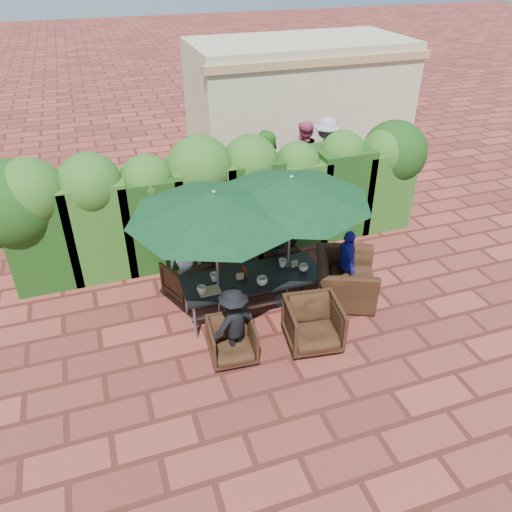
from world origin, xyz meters
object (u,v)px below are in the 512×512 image
object	(u,v)px
chair_far_right	(277,255)
chair_end_right	(346,272)
dining_table	(252,280)
umbrella_left	(214,205)
chair_far_left	(186,275)
chair_near_right	(313,322)
chair_near_left	(232,339)
chair_far_mid	(236,266)
umbrella_right	(291,189)

from	to	relation	value
chair_far_right	chair_end_right	bearing A→B (deg)	130.12
dining_table	umbrella_left	world-z (taller)	umbrella_left
dining_table	chair_far_left	bearing A→B (deg)	134.48
umbrella_left	chair_near_right	distance (m)	2.40
umbrella_left	chair_end_right	bearing A→B (deg)	-1.04
chair_far_left	chair_near_left	distance (m)	1.92
chair_far_mid	dining_table	bearing A→B (deg)	104.33
chair_near_right	chair_near_left	bearing A→B (deg)	-177.35
umbrella_left	chair_near_left	distance (m)	2.05
umbrella_right	chair_far_left	bearing A→B (deg)	151.33
chair_far_mid	umbrella_left	bearing A→B (deg)	72.16
dining_table	chair_near_left	size ratio (longest dim) A/B	3.29
umbrella_right	chair_far_left	world-z (taller)	umbrella_right
chair_end_right	dining_table	bearing A→B (deg)	110.58
chair_end_right	chair_far_right	bearing A→B (deg)	60.06
umbrella_right	chair_near_left	xyz separation A→B (m)	(-1.32, -1.01, -1.85)
chair_far_mid	chair_far_right	size ratio (longest dim) A/B	1.09
umbrella_right	chair_near_right	world-z (taller)	umbrella_right
chair_far_right	umbrella_right	bearing A→B (deg)	83.37
dining_table	umbrella_right	bearing A→B (deg)	6.66
chair_far_mid	chair_near_left	size ratio (longest dim) A/B	1.10
chair_far_right	chair_near_left	bearing A→B (deg)	57.07
umbrella_left	chair_near_right	bearing A→B (deg)	-38.43
umbrella_right	chair_far_right	bearing A→B (deg)	79.46
chair_far_left	chair_end_right	xyz separation A→B (m)	(2.65, -1.06, 0.16)
umbrella_right	chair_end_right	world-z (taller)	umbrella_right
chair_far_left	chair_far_mid	size ratio (longest dim) A/B	0.91
umbrella_left	chair_end_right	world-z (taller)	umbrella_left
dining_table	umbrella_right	size ratio (longest dim) A/B	0.91
chair_far_left	chair_far_mid	xyz separation A→B (m)	(0.92, -0.04, 0.04)
dining_table	chair_far_right	distance (m)	1.40
chair_far_right	umbrella_left	bearing A→B (deg)	41.61
chair_end_right	chair_near_right	bearing A→B (deg)	156.09
chair_near_right	chair_far_left	bearing A→B (deg)	136.27
chair_far_left	chair_far_mid	bearing A→B (deg)	154.20
chair_far_right	chair_near_right	distance (m)	2.13
dining_table	umbrella_left	size ratio (longest dim) A/B	0.89
umbrella_left	umbrella_right	world-z (taller)	same
umbrella_right	chair_near_left	distance (m)	2.49
chair_near_left	chair_near_right	distance (m)	1.31
umbrella_left	chair_far_left	world-z (taller)	umbrella_left
chair_near_left	chair_near_right	xyz separation A→B (m)	(1.30, -0.12, 0.07)
chair_far_left	chair_near_right	xyz separation A→B (m)	(1.60, -2.01, 0.07)
umbrella_left	chair_far_mid	distance (m)	2.14
chair_end_right	umbrella_left	bearing A→B (deg)	112.81
umbrella_left	umbrella_right	size ratio (longest dim) A/B	1.02
chair_near_left	chair_end_right	world-z (taller)	chair_end_right
umbrella_left	chair_far_left	distance (m)	2.14
umbrella_left	chair_far_right	distance (m)	2.61
dining_table	chair_far_left	world-z (taller)	dining_table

